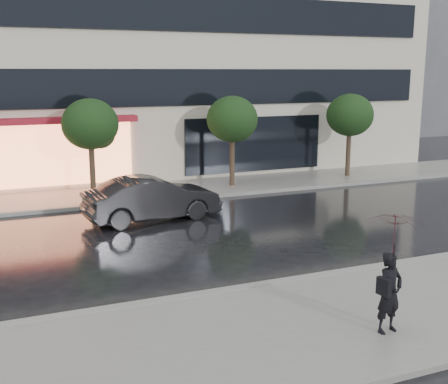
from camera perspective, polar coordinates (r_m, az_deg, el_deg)
ground at (r=14.65m, az=5.54°, el=-7.86°), size 120.00×120.00×0.00m
sidewalk_near at (r=12.07m, az=12.95°, el=-12.32°), size 60.00×4.50×0.12m
sidewalk_far at (r=23.82m, az=-6.07°, el=0.13°), size 60.00×3.50×0.12m
curb_near at (r=13.81m, az=7.51°, el=-8.87°), size 60.00×0.25×0.14m
curb_far at (r=22.18m, az=-4.78°, el=-0.72°), size 60.00×0.25×0.14m
bg_building_right at (r=51.74m, az=17.13°, el=14.97°), size 12.00×12.00×16.00m
tree_mid_west at (r=22.54m, az=-13.30°, el=6.55°), size 2.20×2.20×3.99m
tree_mid_east at (r=24.23m, az=0.94°, el=7.24°), size 2.20×2.20×3.99m
tree_far_east at (r=27.17m, az=12.74°, el=7.48°), size 2.20×2.20×3.99m
parked_car at (r=19.23m, az=-7.29°, el=-0.68°), size 4.74×2.10×1.51m
pedestrian_with_umbrella at (r=10.97m, az=16.85°, el=-5.93°), size 1.14×1.16×2.32m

